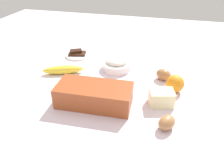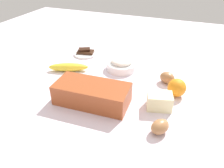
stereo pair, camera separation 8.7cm
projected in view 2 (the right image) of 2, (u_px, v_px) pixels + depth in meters
ground_plane at (112, 94)px, 0.90m from camera, size 2.40×2.40×0.02m
loaf_pan at (92, 93)px, 0.81m from camera, size 0.28×0.14×0.08m
flour_bowl at (122, 64)px, 1.05m from camera, size 0.15×0.15×0.06m
banana at (68, 67)px, 1.04m from camera, size 0.19×0.11×0.04m
orange_fruit at (177, 88)px, 0.86m from camera, size 0.07×0.07×0.07m
butter_block at (159, 101)px, 0.79m from camera, size 0.10×0.08×0.06m
egg_near_butter at (167, 78)px, 0.94m from camera, size 0.08×0.07×0.05m
egg_beside_bowl at (160, 127)px, 0.69m from camera, size 0.08×0.08×0.05m
chocolate_plate at (85, 53)px, 1.21m from camera, size 0.13×0.13×0.03m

